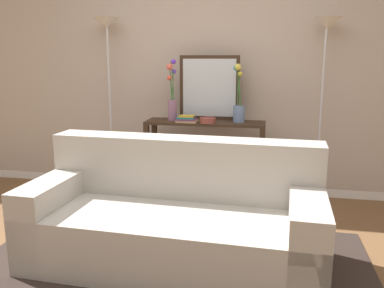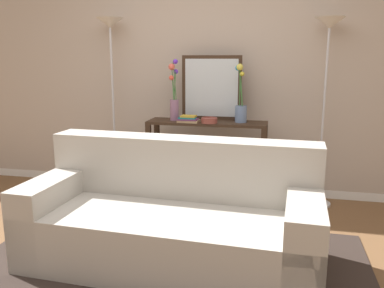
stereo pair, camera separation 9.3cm
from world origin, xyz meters
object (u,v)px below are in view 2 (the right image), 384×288
Objects in this scene: vase_short_flowers at (241,105)px; book_row_under_console at (174,193)px; wall_mirror at (211,88)px; fruit_bowl at (209,120)px; vase_tall_flowers at (174,99)px; console_table at (207,147)px; floor_lamp_right at (327,60)px; floor_lamp_left at (111,57)px; couch at (173,220)px; book_stack at (188,119)px.

vase_short_flowers is 2.12× the size of book_row_under_console.
book_row_under_console is at bearing -159.79° from wall_mirror.
fruit_bowl is (-0.29, -0.11, -0.15)m from vase_short_flowers.
console_table is at bearing 1.43° from vase_tall_flowers.
vase_short_flowers is 3.58× the size of fruit_bowl.
floor_lamp_left is at bearing 180.00° from floor_lamp_right.
couch is 1.12× the size of floor_lamp_left.
vase_tall_flowers is 3.85× the size of fruit_bowl.
console_table is 0.66× the size of floor_lamp_right.
fruit_bowl is (0.04, -0.10, 0.30)m from console_table.
floor_lamp_left is 1.60m from book_row_under_console.
couch reaches higher than book_row_under_console.
vase_tall_flowers is 2.28× the size of book_row_under_console.
couch is at bearing -53.48° from floor_lamp_left.
floor_lamp_right reaches higher than book_stack.
book_row_under_console is (-0.18, 0.10, -0.82)m from book_stack.
book_row_under_console is (-1.49, -0.12, -1.40)m from floor_lamp_right.
wall_mirror is (0.02, 1.46, 0.86)m from couch.
book_stack is at bearing -128.99° from wall_mirror.
floor_lamp_right is at bearing -0.00° from floor_lamp_left.
book_row_under_console is (0.72, -0.12, -1.43)m from floor_lamp_left.
floor_lamp_left reaches higher than vase_tall_flowers.
vase_tall_flowers reaches higher than fruit_bowl.
book_stack reaches higher than fruit_bowl.
couch is at bearing -75.42° from vase_tall_flowers.
floor_lamp_left is at bearing 170.19° from vase_tall_flowers.
wall_mirror is 1.06× the size of vase_tall_flowers.
vase_short_flowers is (0.32, -0.13, -0.15)m from wall_mirror.
vase_short_flowers is at bearing -172.38° from floor_lamp_right.
vase_short_flowers is 0.54m from book_stack.
couch is 1.35m from book_stack.
floor_lamp_left is 0.84m from vase_tall_flowers.
couch is 13.09× the size of fruit_bowl.
fruit_bowl reaches higher than console_table.
console_table is 0.62m from wall_mirror.
console_table is at bearing 113.11° from fruit_bowl.
vase_tall_flowers is (-1.48, -0.13, -0.39)m from floor_lamp_right.
vase_tall_flowers is 0.27m from book_stack.
floor_lamp_left is 1.28m from fruit_bowl.
couch is 9.82× the size of book_stack.
couch is 3.40× the size of vase_tall_flowers.
vase_short_flowers is at bearing 12.18° from book_stack.
vase_tall_flowers reaches higher than console_table.
couch is at bearing -75.20° from book_row_under_console.
floor_lamp_left is at bearing 170.75° from book_row_under_console.
vase_tall_flowers is at bearing -9.81° from floor_lamp_left.
book_stack is (-0.17, -0.10, 0.30)m from console_table.
vase_tall_flowers is 2.89× the size of book_stack.
floor_lamp_right is (1.14, 0.12, 0.88)m from console_table.
floor_lamp_left is 1.48m from vase_short_flowers.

